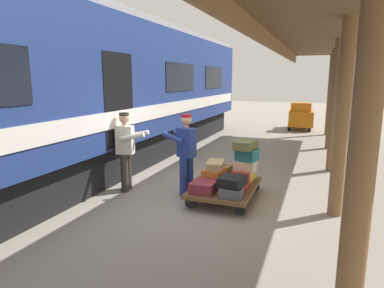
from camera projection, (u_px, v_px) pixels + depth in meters
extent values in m
plane|color=gray|center=(207.00, 198.00, 6.90)|extent=(60.00, 60.00, 0.00)
cylinder|color=brown|center=(330.00, 95.00, 14.34)|extent=(0.24, 0.24, 3.40)
cylinder|color=brown|center=(332.00, 100.00, 11.47)|extent=(0.24, 0.24, 3.40)
cylinder|color=brown|center=(335.00, 107.00, 8.60)|extent=(0.24, 0.24, 3.40)
cylinder|color=brown|center=(342.00, 121.00, 5.73)|extent=(0.24, 0.24, 3.40)
cylinder|color=brown|center=(362.00, 163.00, 2.86)|extent=(0.24, 0.24, 3.40)
cube|color=brown|center=(351.00, 11.00, 5.39)|extent=(3.20, 19.59, 0.16)
cube|color=brown|center=(255.00, 30.00, 5.98)|extent=(0.08, 19.59, 0.30)
cube|color=navy|center=(62.00, 81.00, 7.68)|extent=(3.00, 19.60, 2.90)
cube|color=black|center=(68.00, 162.00, 8.04)|extent=(2.55, 18.62, 0.90)
cube|color=#99999E|center=(57.00, 9.00, 7.38)|extent=(2.76, 19.21, 0.20)
cube|color=silver|center=(120.00, 119.00, 7.30)|extent=(0.03, 19.21, 0.36)
cube|color=black|center=(214.00, 78.00, 13.42)|extent=(0.02, 2.16, 0.84)
cube|color=black|center=(181.00, 77.00, 10.28)|extent=(0.02, 2.16, 0.84)
cube|color=black|center=(117.00, 100.00, 7.25)|extent=(0.12, 1.10, 2.00)
cube|color=brown|center=(225.00, 187.00, 6.80)|extent=(1.20, 1.77, 0.07)
cylinder|color=black|center=(240.00, 209.00, 6.01)|extent=(0.21, 0.05, 0.21)
cylinder|color=black|center=(190.00, 202.00, 6.35)|extent=(0.21, 0.05, 0.21)
cylinder|color=black|center=(255.00, 186.00, 7.31)|extent=(0.21, 0.05, 0.21)
cylinder|color=black|center=(213.00, 181.00, 7.64)|extent=(0.21, 0.05, 0.21)
cube|color=maroon|center=(205.00, 186.00, 6.42)|extent=(0.46, 0.61, 0.21)
cube|color=brown|center=(219.00, 172.00, 7.31)|extent=(0.48, 0.67, 0.24)
cube|color=#9EA0A5|center=(212.00, 180.00, 6.87)|extent=(0.52, 0.48, 0.17)
cube|color=#4C515B|center=(232.00, 190.00, 6.24)|extent=(0.46, 0.65, 0.17)
cube|color=#AD231E|center=(238.00, 181.00, 6.68)|extent=(0.39, 0.56, 0.24)
cube|color=gold|center=(243.00, 175.00, 7.13)|extent=(0.45, 0.57, 0.22)
cube|color=black|center=(232.00, 181.00, 6.23)|extent=(0.49, 0.57, 0.18)
cube|color=beige|center=(245.00, 165.00, 7.06)|extent=(0.44, 0.43, 0.23)
cube|color=#CC6B23|center=(214.00, 173.00, 6.82)|extent=(0.41, 0.52, 0.16)
cube|color=#1E666B|center=(247.00, 155.00, 6.97)|extent=(0.48, 0.45, 0.25)
cube|color=tan|center=(216.00, 165.00, 6.82)|extent=(0.40, 0.58, 0.15)
cube|color=brown|center=(246.00, 145.00, 6.92)|extent=(0.45, 0.60, 0.17)
cylinder|color=navy|center=(190.00, 175.00, 7.09)|extent=(0.16, 0.16, 0.82)
cylinder|color=navy|center=(183.00, 177.00, 6.93)|extent=(0.16, 0.16, 0.82)
cube|color=navy|center=(186.00, 143.00, 6.87)|extent=(0.41, 0.32, 0.60)
cylinder|color=tan|center=(186.00, 127.00, 6.81)|extent=(0.09, 0.09, 0.06)
sphere|color=tan|center=(186.00, 120.00, 6.78)|extent=(0.22, 0.22, 0.22)
cylinder|color=#A51919|center=(186.00, 116.00, 6.77)|extent=(0.21, 0.21, 0.06)
cylinder|color=navy|center=(183.00, 136.00, 7.11)|extent=(0.53, 0.26, 0.21)
cylinder|color=navy|center=(173.00, 138.00, 6.87)|extent=(0.53, 0.26, 0.21)
cylinder|color=#332D28|center=(125.00, 173.00, 7.20)|extent=(0.16, 0.16, 0.82)
cylinder|color=#332D28|center=(128.00, 171.00, 7.40)|extent=(0.16, 0.16, 0.82)
cube|color=silver|center=(125.00, 140.00, 7.17)|extent=(0.40, 0.29, 0.60)
cylinder|color=tan|center=(124.00, 125.00, 7.10)|extent=(0.09, 0.09, 0.06)
sphere|color=tan|center=(124.00, 118.00, 7.08)|extent=(0.22, 0.22, 0.22)
cylinder|color=#332D28|center=(124.00, 114.00, 7.06)|extent=(0.21, 0.21, 0.06)
cylinder|color=silver|center=(132.00, 137.00, 6.96)|extent=(0.54, 0.20, 0.21)
cylinder|color=silver|center=(137.00, 134.00, 7.27)|extent=(0.54, 0.20, 0.21)
cube|color=orange|center=(301.00, 118.00, 16.10)|extent=(1.22, 1.77, 0.70)
cube|color=orange|center=(301.00, 108.00, 15.68)|extent=(0.95, 0.76, 0.50)
cylinder|color=black|center=(310.00, 127.00, 15.46)|extent=(0.12, 0.40, 0.40)
cylinder|color=black|center=(289.00, 126.00, 15.78)|extent=(0.12, 0.40, 0.40)
cylinder|color=black|center=(310.00, 124.00, 16.56)|extent=(0.12, 0.40, 0.40)
cylinder|color=black|center=(292.00, 123.00, 16.88)|extent=(0.12, 0.40, 0.40)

